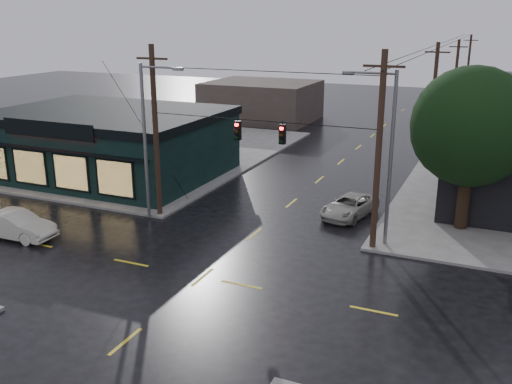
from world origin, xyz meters
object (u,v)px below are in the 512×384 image
at_px(utility_pole_nw, 160,216).
at_px(suv_silver, 350,206).
at_px(sedan_cream, 16,225).
at_px(corner_tree, 471,127).
at_px(utility_pole_ne, 372,249).

xyz_separation_m(utility_pole_nw, suv_silver, (10.59, 4.50, 0.63)).
bearing_deg(suv_silver, sedan_cream, -132.74).
distance_m(corner_tree, sedan_cream, 25.26).
xyz_separation_m(utility_pole_nw, utility_pole_ne, (13.00, 0.00, 0.00)).
distance_m(utility_pole_nw, sedan_cream, 8.14).
bearing_deg(utility_pole_ne, sedan_cream, -161.10).
xyz_separation_m(corner_tree, utility_pole_nw, (-16.96, -4.74, -5.92)).
relative_size(corner_tree, sedan_cream, 1.99).
height_order(utility_pole_ne, suv_silver, utility_pole_ne).
bearing_deg(utility_pole_nw, corner_tree, 15.63).
bearing_deg(utility_pole_ne, utility_pole_nw, 180.00).
bearing_deg(sedan_cream, utility_pole_nw, -41.47).
relative_size(utility_pole_nw, utility_pole_ne, 1.00).
height_order(utility_pole_ne, sedan_cream, utility_pole_ne).
bearing_deg(utility_pole_ne, suv_silver, 118.18).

